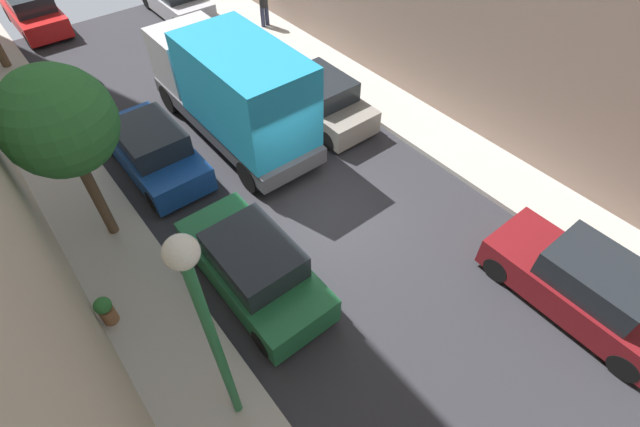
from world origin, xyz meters
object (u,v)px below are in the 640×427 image
(lamp_post, at_px, (206,319))
(parked_car_right_1, at_px, (584,286))
(pedestrian, at_px, (264,4))
(potted_plant_1, at_px, (105,310))
(parked_car_right_2, at_px, (318,99))
(street_tree_2, at_px, (59,123))
(parked_car_left_2, at_px, (153,150))
(parked_car_left_3, at_px, (34,12))
(parked_car_left_1, at_px, (253,266))
(delivery_truck, at_px, (232,90))
(potted_plant_0, at_px, (6,111))

(lamp_post, bearing_deg, parked_car_right_1, -20.74)
(pedestrian, xyz_separation_m, potted_plant_1, (-10.79, -9.83, -0.50))
(parked_car_right_2, relative_size, potted_plant_1, 5.34)
(lamp_post, bearing_deg, pedestrian, 53.98)
(street_tree_2, bearing_deg, parked_car_right_2, 5.54)
(parked_car_left_2, xyz_separation_m, potted_plant_1, (-3.08, -4.20, -0.15))
(parked_car_right_1, distance_m, street_tree_2, 11.77)
(parked_car_left_3, bearing_deg, parked_car_left_2, -90.00)
(parked_car_left_2, bearing_deg, parked_car_left_1, -90.00)
(parked_car_left_3, bearing_deg, potted_plant_1, -100.84)
(parked_car_left_1, height_order, parked_car_left_3, same)
(parked_car_left_1, xyz_separation_m, parked_car_right_1, (5.40, -5.03, 0.00))
(parked_car_right_2, distance_m, delivery_truck, 2.99)
(street_tree_2, relative_size, lamp_post, 0.90)
(potted_plant_0, bearing_deg, pedestrian, 3.45)
(parked_car_right_2, bearing_deg, parked_car_left_2, 169.87)
(parked_car_left_1, relative_size, parked_car_right_1, 1.00)
(parked_car_right_1, xyz_separation_m, potted_plant_0, (-8.24, 15.35, -0.12))
(parked_car_left_1, relative_size, parked_car_left_3, 1.00)
(delivery_truck, height_order, potted_plant_1, delivery_truck)
(pedestrian, distance_m, lamp_post, 16.54)
(parked_car_left_2, distance_m, street_tree_2, 3.88)
(parked_car_left_1, bearing_deg, potted_plant_1, 159.85)
(parked_car_right_2, height_order, potted_plant_0, parked_car_right_2)
(parked_car_right_1, distance_m, potted_plant_1, 10.48)
(pedestrian, height_order, potted_plant_1, pedestrian)
(parked_car_left_3, height_order, parked_car_right_1, same)
(parked_car_right_2, xyz_separation_m, delivery_truck, (-2.70, 0.72, 1.07))
(parked_car_left_1, xyz_separation_m, delivery_truck, (2.70, 5.08, 1.07))
(pedestrian, relative_size, lamp_post, 0.34)
(parked_car_left_3, distance_m, parked_car_right_1, 22.88)
(parked_car_left_2, distance_m, potted_plant_1, 5.21)
(pedestrian, height_order, potted_plant_0, pedestrian)
(parked_car_right_1, bearing_deg, lamp_post, 159.26)
(parked_car_left_3, relative_size, parked_car_right_1, 1.00)
(parked_car_left_1, distance_m, street_tree_2, 5.04)
(parked_car_left_2, xyz_separation_m, parked_car_right_2, (5.40, -0.96, 0.00))
(parked_car_left_1, relative_size, pedestrian, 2.44)
(parked_car_left_1, bearing_deg, lamp_post, -129.98)
(parked_car_left_3, bearing_deg, parked_car_right_1, -76.35)
(parked_car_left_2, bearing_deg, potted_plant_1, -126.24)
(street_tree_2, xyz_separation_m, potted_plant_1, (-1.05, -2.51, -2.99))
(lamp_post, bearing_deg, delivery_truck, 57.93)
(delivery_truck, height_order, potted_plant_0, delivery_truck)
(parked_car_left_3, xyz_separation_m, potted_plant_1, (-3.08, -16.07, -0.15))
(parked_car_left_1, xyz_separation_m, parked_car_right_2, (5.40, 4.36, 0.00))
(parked_car_left_1, xyz_separation_m, pedestrian, (7.72, 10.96, 0.35))
(lamp_post, bearing_deg, potted_plant_0, 94.28)
(parked_car_right_1, xyz_separation_m, street_tree_2, (-7.43, 8.67, 2.84))
(parked_car_right_2, relative_size, potted_plant_0, 4.96)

